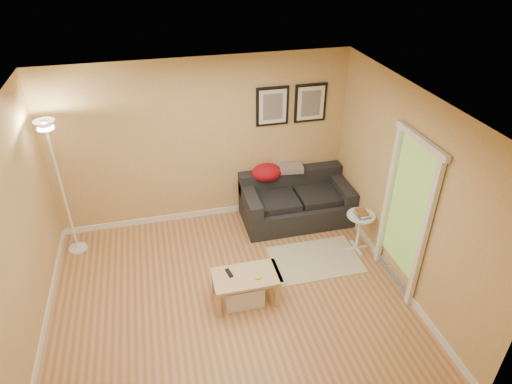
% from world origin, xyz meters
% --- Properties ---
extents(floor, '(4.50, 4.50, 0.00)m').
position_xyz_m(floor, '(0.00, 0.00, 0.00)').
color(floor, tan).
rests_on(floor, ground).
extents(ceiling, '(4.50, 4.50, 0.00)m').
position_xyz_m(ceiling, '(0.00, 0.00, 2.60)').
color(ceiling, white).
rests_on(ceiling, wall_back).
extents(wall_back, '(4.50, 0.00, 4.50)m').
position_xyz_m(wall_back, '(0.00, 2.00, 1.30)').
color(wall_back, '#DAB270').
rests_on(wall_back, ground).
extents(wall_front, '(4.50, 0.00, 4.50)m').
position_xyz_m(wall_front, '(0.00, -2.00, 1.30)').
color(wall_front, '#DAB270').
rests_on(wall_front, ground).
extents(wall_left, '(0.00, 4.00, 4.00)m').
position_xyz_m(wall_left, '(-2.25, 0.00, 1.30)').
color(wall_left, '#DAB270').
rests_on(wall_left, ground).
extents(wall_right, '(0.00, 4.00, 4.00)m').
position_xyz_m(wall_right, '(2.25, 0.00, 1.30)').
color(wall_right, '#DAB270').
rests_on(wall_right, ground).
extents(baseboard_back, '(4.50, 0.02, 0.10)m').
position_xyz_m(baseboard_back, '(0.00, 1.99, 0.05)').
color(baseboard_back, white).
rests_on(baseboard_back, ground).
extents(baseboard_left, '(0.02, 4.00, 0.10)m').
position_xyz_m(baseboard_left, '(-2.24, 0.00, 0.05)').
color(baseboard_left, white).
rests_on(baseboard_left, ground).
extents(baseboard_right, '(0.02, 4.00, 0.10)m').
position_xyz_m(baseboard_right, '(2.24, 0.00, 0.05)').
color(baseboard_right, white).
rests_on(baseboard_right, ground).
extents(sofa, '(1.70, 0.90, 0.75)m').
position_xyz_m(sofa, '(1.38, 1.53, 0.38)').
color(sofa, black).
rests_on(sofa, ground).
extents(red_throw, '(0.48, 0.36, 0.28)m').
position_xyz_m(red_throw, '(0.96, 1.82, 0.77)').
color(red_throw, '#A20E1E').
rests_on(red_throw, sofa).
extents(plaid_throw, '(0.45, 0.32, 0.10)m').
position_xyz_m(plaid_throw, '(1.35, 1.86, 0.78)').
color(plaid_throw, tan).
rests_on(plaid_throw, sofa).
extents(framed_print_left, '(0.50, 0.04, 0.60)m').
position_xyz_m(framed_print_left, '(1.08, 1.98, 1.80)').
color(framed_print_left, black).
rests_on(framed_print_left, wall_back).
extents(framed_print_right, '(0.50, 0.04, 0.60)m').
position_xyz_m(framed_print_right, '(1.68, 1.98, 1.80)').
color(framed_print_right, black).
rests_on(framed_print_right, wall_back).
extents(area_rug, '(1.25, 0.85, 0.01)m').
position_xyz_m(area_rug, '(1.34, 0.49, 0.01)').
color(area_rug, beige).
rests_on(area_rug, ground).
extents(green_runner, '(0.70, 0.50, 0.01)m').
position_xyz_m(green_runner, '(0.42, 0.40, 0.01)').
color(green_runner, '#668C4C').
rests_on(green_runner, ground).
extents(coffee_table, '(0.89, 0.65, 0.40)m').
position_xyz_m(coffee_table, '(0.19, -0.02, 0.20)').
color(coffee_table, '#D3B380').
rests_on(coffee_table, ground).
extents(remote_control, '(0.08, 0.17, 0.02)m').
position_xyz_m(remote_control, '(0.01, 0.06, 0.41)').
color(remote_control, black).
rests_on(remote_control, coffee_table).
extents(tape_roll, '(0.07, 0.07, 0.03)m').
position_xyz_m(tape_roll, '(0.34, -0.11, 0.42)').
color(tape_roll, yellow).
rests_on(tape_roll, coffee_table).
extents(storage_bin, '(0.50, 0.37, 0.31)m').
position_xyz_m(storage_bin, '(0.16, -0.04, 0.15)').
color(storage_bin, white).
rests_on(storage_bin, ground).
extents(side_table, '(0.40, 0.40, 0.61)m').
position_xyz_m(side_table, '(2.02, 0.58, 0.31)').
color(side_table, white).
rests_on(side_table, ground).
extents(book_stack, '(0.21, 0.25, 0.07)m').
position_xyz_m(book_stack, '(2.02, 0.57, 0.65)').
color(book_stack, '#3857A8').
rests_on(book_stack, side_table).
extents(floor_lamp, '(0.27, 0.27, 2.06)m').
position_xyz_m(floor_lamp, '(-2.00, 1.56, 0.97)').
color(floor_lamp, white).
rests_on(floor_lamp, ground).
extents(doorway, '(0.12, 1.01, 2.13)m').
position_xyz_m(doorway, '(2.20, -0.15, 1.02)').
color(doorway, white).
rests_on(doorway, ground).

